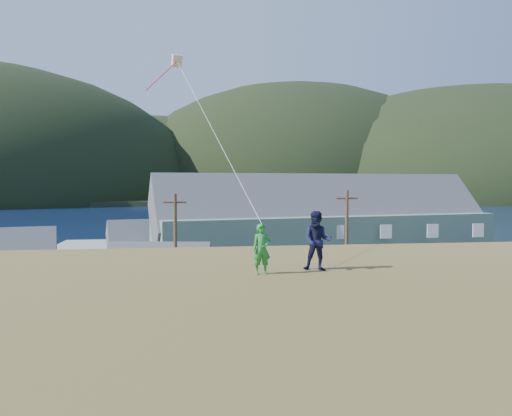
{
  "coord_description": "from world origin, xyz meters",
  "views": [
    {
      "loc": [
        0.09,
        -33.45,
        9.94
      ],
      "look_at": [
        2.95,
        -11.94,
        8.8
      ],
      "focal_mm": 35.0,
      "sensor_mm": 36.0,
      "label": 1
    }
  ],
  "objects_px": {
    "shed_palegreen_near": "(6,260)",
    "shed_white": "(158,280)",
    "wharf": "(148,247)",
    "lodge": "(324,226)",
    "kite_flyer_green": "(262,249)",
    "shed_palegreen_far": "(154,246)",
    "kite_flyer_navy": "(317,241)"
  },
  "relations": [
    {
      "from": "shed_palegreen_near",
      "to": "shed_white",
      "type": "bearing_deg",
      "value": -50.88
    },
    {
      "from": "wharf",
      "to": "lodge",
      "type": "relative_size",
      "value": 0.68
    },
    {
      "from": "wharf",
      "to": "lodge",
      "type": "height_order",
      "value": "lodge"
    },
    {
      "from": "shed_white",
      "to": "lodge",
      "type": "bearing_deg",
      "value": 49.9
    },
    {
      "from": "shed_palegreen_near",
      "to": "kite_flyer_green",
      "type": "xyz_separation_m",
      "value": [
        19.65,
        -35.67,
        5.45
      ]
    },
    {
      "from": "wharf",
      "to": "shed_palegreen_far",
      "type": "xyz_separation_m",
      "value": [
        1.96,
        -15.54,
        2.17
      ]
    },
    {
      "from": "shed_palegreen_near",
      "to": "shed_palegreen_far",
      "type": "bearing_deg",
      "value": 16.96
    },
    {
      "from": "lodge",
      "to": "kite_flyer_navy",
      "type": "bearing_deg",
      "value": -116.16
    },
    {
      "from": "shed_palegreen_far",
      "to": "kite_flyer_green",
      "type": "bearing_deg",
      "value": -96.2
    },
    {
      "from": "wharf",
      "to": "lodge",
      "type": "distance_m",
      "value": 29.27
    },
    {
      "from": "lodge",
      "to": "kite_flyer_navy",
      "type": "distance_m",
      "value": 40.0
    },
    {
      "from": "wharf",
      "to": "kite_flyer_green",
      "type": "height_order",
      "value": "kite_flyer_green"
    },
    {
      "from": "kite_flyer_green",
      "to": "kite_flyer_navy",
      "type": "distance_m",
      "value": 1.85
    },
    {
      "from": "shed_palegreen_near",
      "to": "kite_flyer_navy",
      "type": "height_order",
      "value": "kite_flyer_navy"
    },
    {
      "from": "shed_palegreen_far",
      "to": "kite_flyer_green",
      "type": "xyz_separation_m",
      "value": [
        6.24,
        -43.39,
        5.33
      ]
    },
    {
      "from": "lodge",
      "to": "shed_white",
      "type": "height_order",
      "value": "lodge"
    },
    {
      "from": "shed_palegreen_near",
      "to": "kite_flyer_navy",
      "type": "xyz_separation_m",
      "value": [
        21.45,
        -35.27,
        5.62
      ]
    },
    {
      "from": "lodge",
      "to": "shed_palegreen_far",
      "type": "relative_size",
      "value": 3.42
    },
    {
      "from": "shed_palegreen_near",
      "to": "shed_white",
      "type": "height_order",
      "value": "shed_palegreen_near"
    },
    {
      "from": "shed_palegreen_near",
      "to": "shed_palegreen_far",
      "type": "relative_size",
      "value": 0.9
    },
    {
      "from": "shed_palegreen_far",
      "to": "kite_flyer_navy",
      "type": "height_order",
      "value": "kite_flyer_navy"
    },
    {
      "from": "kite_flyer_green",
      "to": "kite_flyer_navy",
      "type": "relative_size",
      "value": 0.82
    },
    {
      "from": "wharf",
      "to": "kite_flyer_navy",
      "type": "height_order",
      "value": "kite_flyer_navy"
    },
    {
      "from": "lodge",
      "to": "kite_flyer_navy",
      "type": "xyz_separation_m",
      "value": [
        -10.77,
        -38.4,
        3.09
      ]
    },
    {
      "from": "shed_palegreen_near",
      "to": "kite_flyer_green",
      "type": "distance_m",
      "value": 41.08
    },
    {
      "from": "shed_palegreen_far",
      "to": "kite_flyer_green",
      "type": "height_order",
      "value": "kite_flyer_green"
    },
    {
      "from": "shed_white",
      "to": "shed_palegreen_near",
      "type": "bearing_deg",
      "value": 151.06
    },
    {
      "from": "wharf",
      "to": "shed_palegreen_far",
      "type": "distance_m",
      "value": 15.81
    },
    {
      "from": "shed_palegreen_far",
      "to": "kite_flyer_navy",
      "type": "bearing_deg",
      "value": -93.79
    },
    {
      "from": "shed_white",
      "to": "kite_flyer_green",
      "type": "distance_m",
      "value": 24.98
    },
    {
      "from": "shed_white",
      "to": "kite_flyer_green",
      "type": "bearing_deg",
      "value": -70.22
    },
    {
      "from": "shed_palegreen_far",
      "to": "lodge",
      "type": "bearing_deg",
      "value": -28.09
    }
  ]
}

